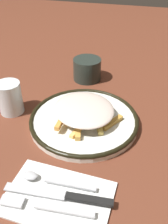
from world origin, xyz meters
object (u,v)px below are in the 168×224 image
plate (84,120)px  water_glass (10,98)px  knife (67,196)px  fries_heap (85,110)px  coffee_mug (87,69)px  napkin (58,197)px  fork (46,207)px  spoon (46,179)px

plate → water_glass: (-0.00, 0.21, 0.03)m
knife → fries_heap: bearing=6.7°
plate → coffee_mug: (0.24, 0.05, 0.02)m
napkin → coffee_mug: coffee_mug is taller
fries_heap → fork: bearing=179.1°
plate → napkin: 0.23m
napkin → fries_heap: bearing=2.0°
knife → coffee_mug: coffee_mug is taller
fork → coffee_mug: 0.50m
knife → coffee_mug: 0.48m
fries_heap → coffee_mug: 0.24m
fork → knife: knife is taller
napkin → spoon: size_ratio=1.32×
spoon → coffee_mug: (0.44, 0.03, 0.02)m
plate → coffee_mug: coffee_mug is taller
napkin → knife: 0.02m
fries_heap → knife: (-0.23, -0.03, -0.03)m
fries_heap → knife: fries_heap is taller
fork → spoon: size_ratio=1.16×
fries_heap → knife: bearing=-173.3°
fries_heap → napkin: bearing=-178.0°
water_glass → coffee_mug: size_ratio=0.76×
fork → spoon: spoon is taller
fries_heap → fork: size_ratio=1.25×
knife → water_glass: water_glass is taller
plate → coffee_mug: 0.24m
napkin → knife: (0.00, -0.02, 0.01)m
plate → fries_heap: (-0.00, -0.00, 0.03)m
knife → spoon: spoon is taller
plate → napkin: (-0.23, -0.01, -0.01)m
napkin → coffee_mug: 0.47m
napkin → knife: knife is taller
spoon → coffee_mug: 0.44m
fork → coffee_mug: (0.50, 0.05, 0.02)m
fries_heap → napkin: (-0.23, -0.01, -0.04)m
plate → fork: size_ratio=1.61×
plate → water_glass: 0.21m
plate → napkin: bearing=-177.5°
fries_heap → knife: size_ratio=1.05×
knife → napkin: bearing=93.9°
plate → fries_heap: fries_heap is taller
fries_heap → spoon: 0.21m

